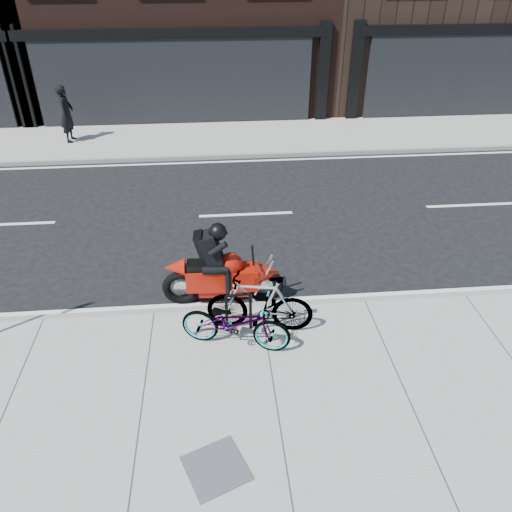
{
  "coord_description": "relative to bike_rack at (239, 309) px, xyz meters",
  "views": [
    {
      "loc": [
        -0.76,
        -9.37,
        5.99
      ],
      "look_at": [
        -0.05,
        -1.41,
        0.9
      ],
      "focal_mm": 35.0,
      "sensor_mm": 36.0,
      "label": 1
    }
  ],
  "objects": [
    {
      "name": "ground",
      "position": [
        0.46,
        2.6,
        -0.59
      ],
      "size": [
        120.0,
        120.0,
        0.0
      ],
      "primitive_type": "plane",
      "color": "black",
      "rests_on": "ground"
    },
    {
      "name": "sidewalk_near",
      "position": [
        0.46,
        -2.4,
        -0.53
      ],
      "size": [
        60.0,
        6.0,
        0.13
      ],
      "primitive_type": "cube",
      "color": "gray",
      "rests_on": "ground"
    },
    {
      "name": "sidewalk_far",
      "position": [
        0.46,
        10.35,
        -0.53
      ],
      "size": [
        60.0,
        3.5,
        0.13
      ],
      "primitive_type": "cube",
      "color": "gray",
      "rests_on": "ground"
    },
    {
      "name": "bike_rack",
      "position": [
        0.0,
        0.0,
        0.0
      ],
      "size": [
        0.47,
        0.09,
        0.79
      ],
      "rotation": [
        0.0,
        0.0,
        0.08
      ],
      "color": "black",
      "rests_on": "sidewalk_near"
    },
    {
      "name": "bicycle_front",
      "position": [
        -0.07,
        -0.38,
        0.03
      ],
      "size": [
        1.98,
        1.16,
        0.98
      ],
      "primitive_type": "imported",
      "rotation": [
        0.0,
        0.0,
        1.28
      ],
      "color": "gray",
      "rests_on": "sidewalk_near"
    },
    {
      "name": "bicycle_rear",
      "position": [
        0.37,
        0.0,
        0.09
      ],
      "size": [
        1.92,
        0.85,
        1.11
      ],
      "primitive_type": "imported",
      "rotation": [
        0.0,
        0.0,
        4.53
      ],
      "color": "gray",
      "rests_on": "sidewalk_near"
    },
    {
      "name": "motorcycle",
      "position": [
        -0.14,
        1.0,
        0.12
      ],
      "size": [
        2.34,
        0.58,
        1.74
      ],
      "rotation": [
        0.0,
        0.0,
        -0.04
      ],
      "color": "black",
      "rests_on": "ground"
    },
    {
      "name": "pedestrian",
      "position": [
        -5.13,
        10.32,
        0.48
      ],
      "size": [
        0.5,
        0.72,
        1.88
      ],
      "primitive_type": "imported",
      "rotation": [
        0.0,
        0.0,
        1.5
      ],
      "color": "black",
      "rests_on": "sidewalk_far"
    },
    {
      "name": "utility_grate",
      "position": [
        -0.47,
        -2.73,
        -0.45
      ],
      "size": [
        0.98,
        0.98,
        0.02
      ],
      "primitive_type": "cube",
      "rotation": [
        0.0,
        0.0,
        0.39
      ],
      "color": "#474749",
      "rests_on": "sidewalk_near"
    }
  ]
}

